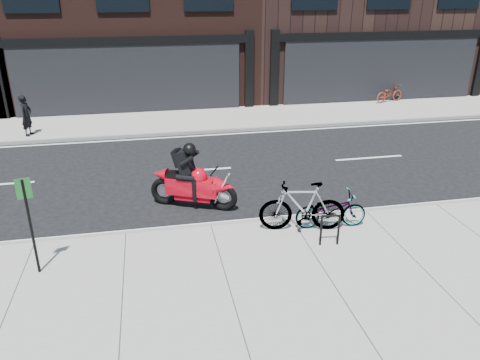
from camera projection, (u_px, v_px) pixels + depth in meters
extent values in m
plane|color=black|center=(201.00, 196.00, 13.09)|extent=(120.00, 120.00, 0.00)
cube|color=gray|center=(234.00, 305.00, 8.54)|extent=(60.00, 6.00, 0.13)
cube|color=gray|center=(180.00, 121.00, 20.07)|extent=(60.00, 3.50, 0.13)
cylinder|color=black|center=(321.00, 231.00, 10.26)|extent=(0.05, 0.05, 0.71)
cylinder|color=black|center=(339.00, 230.00, 10.30)|extent=(0.05, 0.05, 0.71)
cylinder|color=black|center=(331.00, 216.00, 10.14)|extent=(0.40, 0.09, 0.05)
imported|color=gray|center=(331.00, 210.00, 11.01)|extent=(1.74, 0.73, 0.89)
imported|color=gray|center=(302.00, 207.00, 10.82)|extent=(2.07, 0.93, 1.20)
torus|color=black|center=(223.00, 197.00, 12.16)|extent=(0.76, 0.46, 0.76)
torus|color=black|center=(164.00, 191.00, 12.51)|extent=(0.76, 0.46, 0.76)
cube|color=#B50816|center=(193.00, 186.00, 12.25)|extent=(1.44, 0.97, 0.44)
cone|color=#B50816|center=(225.00, 187.00, 12.04)|extent=(0.68, 0.68, 0.51)
sphere|color=#B50816|center=(199.00, 176.00, 12.10)|extent=(0.46, 0.46, 0.46)
cube|color=black|center=(180.00, 175.00, 12.22)|extent=(0.71, 0.56, 0.14)
cylinder|color=silver|center=(173.00, 190.00, 12.67)|extent=(0.62, 0.36, 0.10)
cube|color=black|center=(185.00, 162.00, 12.03)|extent=(0.58, 0.56, 0.68)
cube|color=black|center=(178.00, 158.00, 12.04)|extent=(0.39, 0.43, 0.46)
sphere|color=black|center=(189.00, 150.00, 11.87)|extent=(0.33, 0.33, 0.33)
imported|color=black|center=(26.00, 115.00, 17.67)|extent=(0.52, 0.65, 1.55)
imported|color=maroon|center=(389.00, 93.00, 22.87)|extent=(1.71, 1.04, 0.85)
cylinder|color=black|center=(31.00, 228.00, 9.04)|extent=(0.05, 0.05, 2.02)
cube|color=#1B5E23|center=(23.00, 189.00, 8.73)|extent=(0.27, 0.09, 0.41)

